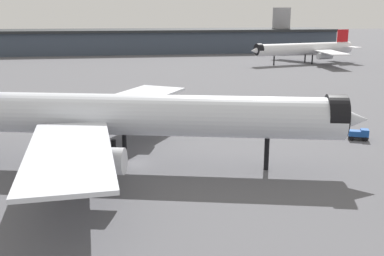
# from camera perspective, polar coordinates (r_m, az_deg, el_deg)

# --- Properties ---
(ground) EXTENTS (900.00, 900.00, 0.00)m
(ground) POSITION_cam_1_polar(r_m,az_deg,el_deg) (65.44, -6.91, -4.44)
(ground) COLOR #56565B
(airliner_near_gate) EXTENTS (61.39, 55.46, 16.17)m
(airliner_near_gate) POSITION_cam_1_polar(r_m,az_deg,el_deg) (62.87, -7.14, 1.53)
(airliner_near_gate) COLOR silver
(airliner_near_gate) RESTS_ON ground
(airliner_far_taxiway) EXTENTS (48.37, 43.13, 13.15)m
(airliner_far_taxiway) POSITION_cam_1_polar(r_m,az_deg,el_deg) (191.59, 13.88, 9.49)
(airliner_far_taxiway) COLOR white
(airliner_far_taxiway) RESTS_ON ground
(terminal_building) EXTENTS (244.60, 44.50, 22.02)m
(terminal_building) POSITION_cam_1_polar(r_m,az_deg,el_deg) (235.81, -11.67, 10.51)
(terminal_building) COLOR #3D4756
(terminal_building) RESTS_ON ground
(baggage_tug_wing) EXTENTS (3.54, 2.71, 1.85)m
(baggage_tug_wing) POSITION_cam_1_polar(r_m,az_deg,el_deg) (81.44, 19.99, -0.72)
(baggage_tug_wing) COLOR black
(baggage_tug_wing) RESTS_ON ground
(baggage_cart_trailing) EXTENTS (2.83, 2.65, 1.82)m
(baggage_cart_trailing) POSITION_cam_1_polar(r_m,az_deg,el_deg) (97.71, -17.53, 1.92)
(baggage_cart_trailing) COLOR black
(baggage_cart_trailing) RESTS_ON ground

